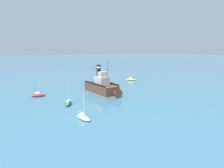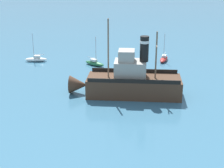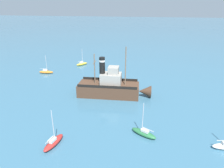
% 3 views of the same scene
% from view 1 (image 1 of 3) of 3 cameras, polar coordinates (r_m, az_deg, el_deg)
% --- Properties ---
extents(ground_plane, '(600.00, 600.00, 0.00)m').
position_cam_1_polar(ground_plane, '(56.80, -3.49, -2.50)').
color(ground_plane, '#38667F').
extents(old_tugboat, '(5.41, 14.64, 9.90)m').
position_cam_1_polar(old_tugboat, '(56.53, -2.81, -0.66)').
color(old_tugboat, '#4C3323').
rests_on(old_tugboat, ground).
extents(sailboat_green, '(2.73, 3.88, 4.90)m').
position_cam_1_polar(sailboat_green, '(45.86, -12.34, -5.30)').
color(sailboat_green, '#286B3D').
rests_on(sailboat_green, ground).
extents(sailboat_orange, '(1.64, 3.92, 4.90)m').
position_cam_1_polar(sailboat_orange, '(78.88, -2.88, 1.44)').
color(sailboat_orange, orange).
rests_on(sailboat_orange, ground).
extents(sailboat_yellow, '(3.75, 3.07, 4.90)m').
position_cam_1_polar(sailboat_yellow, '(78.09, 5.54, 1.31)').
color(sailboat_yellow, gold).
rests_on(sailboat_yellow, ground).
extents(sailboat_white, '(1.81, 3.94, 4.90)m').
position_cam_1_polar(sailboat_white, '(36.21, -8.21, -9.42)').
color(sailboat_white, white).
rests_on(sailboat_white, ground).
extents(sailboat_red, '(3.93, 1.68, 4.90)m').
position_cam_1_polar(sailboat_red, '(55.63, -20.30, -2.96)').
color(sailboat_red, '#B22823').
rests_on(sailboat_red, ground).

